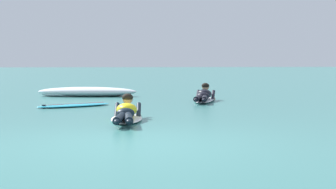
# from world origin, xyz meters

# --- Properties ---
(ground_plane) EXTENTS (120.00, 120.00, 0.00)m
(ground_plane) POSITION_xyz_m (0.00, 10.00, 0.00)
(ground_plane) COLOR #387A75
(surfer_near) EXTENTS (0.73, 2.60, 0.55)m
(surfer_near) POSITION_xyz_m (0.02, 3.02, 0.14)
(surfer_near) COLOR white
(surfer_near) RESTS_ON ground
(surfer_far) EXTENTS (1.05, 2.60, 0.54)m
(surfer_far) POSITION_xyz_m (2.29, 7.88, 0.14)
(surfer_far) COLOR silver
(surfer_far) RESTS_ON ground
(drifting_surfboard) EXTENTS (1.99, 1.52, 0.16)m
(drifting_surfboard) POSITION_xyz_m (-1.19, 6.45, 0.03)
(drifting_surfboard) COLOR #2DB2D1
(drifting_surfboard) RESTS_ON ground
(whitewater_front) EXTENTS (3.19, 1.29, 0.30)m
(whitewater_front) POSITION_xyz_m (-1.00, 10.37, 0.14)
(whitewater_front) COLOR white
(whitewater_front) RESTS_ON ground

